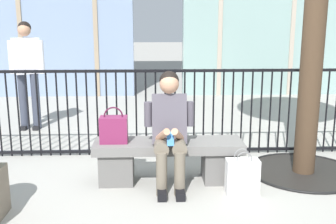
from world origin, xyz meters
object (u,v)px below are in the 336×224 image
seated_person_with_phone (170,126)px  bystander_at_railing (27,67)px  stone_bench (168,157)px  shopping_bag (242,176)px  handbag_on_bench (114,129)px

seated_person_with_phone → bystander_at_railing: 3.27m
stone_bench → shopping_bag: size_ratio=3.49×
shopping_bag → bystander_at_railing: 4.01m
handbag_on_bench → bystander_at_railing: bystander_at_railing is taller
seated_person_with_phone → shopping_bag: bearing=-18.4°
seated_person_with_phone → bystander_at_railing: bystander_at_railing is taller
seated_person_with_phone → handbag_on_bench: size_ratio=3.14×
stone_bench → handbag_on_bench: (-0.58, -0.01, 0.32)m
seated_person_with_phone → bystander_at_railing: (-2.14, 2.44, 0.35)m
seated_person_with_phone → handbag_on_bench: 0.60m
stone_bench → handbag_on_bench: size_ratio=4.15×
seated_person_with_phone → handbag_on_bench: bearing=168.5°
bystander_at_railing → handbag_on_bench: bearing=-56.2°
handbag_on_bench → shopping_bag: handbag_on_bench is taller
handbag_on_bench → stone_bench: bearing=1.0°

